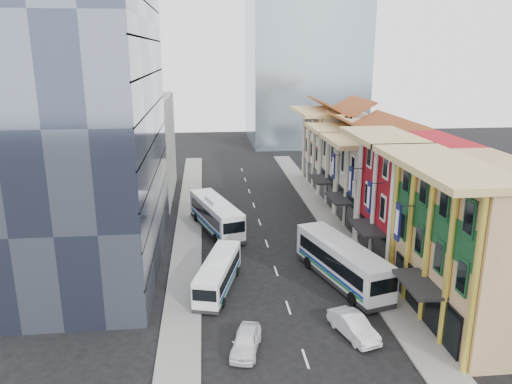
{
  "coord_description": "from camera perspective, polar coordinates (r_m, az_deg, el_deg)",
  "views": [
    {
      "loc": [
        -6.34,
        -27.73,
        19.94
      ],
      "look_at": [
        -1.14,
        22.27,
        5.73
      ],
      "focal_mm": 35.0,
      "sensor_mm": 36.0,
      "label": 1
    }
  ],
  "objects": [
    {
      "name": "shophouse_tan",
      "position": [
        40.98,
        24.39,
        -5.58
      ],
      "size": [
        8.0,
        14.0,
        12.0
      ],
      "primitive_type": "cube",
      "color": "tan",
      "rests_on": "ground"
    },
    {
      "name": "bus_left_far",
      "position": [
        57.42,
        -4.61,
        -2.56
      ],
      "size": [
        6.21,
        12.27,
        3.84
      ],
      "primitive_type": null,
      "rotation": [
        0.0,
        0.0,
        0.3
      ],
      "color": "silver",
      "rests_on": "ground"
    },
    {
      "name": "shophouse_red",
      "position": [
        51.08,
        17.79,
        -0.83
      ],
      "size": [
        8.0,
        10.0,
        12.0
      ],
      "primitive_type": "cube",
      "color": "maroon",
      "rests_on": "ground"
    },
    {
      "name": "sidewalk_right",
      "position": [
        55.57,
        10.01,
        -5.42
      ],
      "size": [
        3.0,
        90.0,
        0.15
      ],
      "primitive_type": "cube",
      "color": "slate",
      "rests_on": "ground"
    },
    {
      "name": "bus_left_near",
      "position": [
        43.66,
        -4.34,
        -9.22
      ],
      "size": [
        4.57,
        9.73,
        3.04
      ],
      "primitive_type": null,
      "rotation": [
        0.0,
        0.0,
        -0.26
      ],
      "color": "white",
      "rests_on": "ground"
    },
    {
      "name": "office_tower",
      "position": [
        48.19,
        -18.93,
        9.06
      ],
      "size": [
        12.0,
        26.0,
        30.0
      ],
      "primitive_type": "cube",
      "color": "#363E55",
      "rests_on": "ground"
    },
    {
      "name": "ground",
      "position": [
        34.74,
        6.02,
        -19.34
      ],
      "size": [
        200.0,
        200.0,
        0.0
      ],
      "primitive_type": "plane",
      "color": "black",
      "rests_on": "ground"
    },
    {
      "name": "shophouse_cream_near",
      "position": [
        59.82,
        14.15,
        0.83
      ],
      "size": [
        8.0,
        9.0,
        10.0
      ],
      "primitive_type": "cube",
      "color": "beige",
      "rests_on": "ground"
    },
    {
      "name": "shophouse_cream_mid",
      "position": [
        68.09,
        11.61,
        2.78
      ],
      "size": [
        8.0,
        9.0,
        10.0
      ],
      "primitive_type": "cube",
      "color": "beige",
      "rests_on": "ground"
    },
    {
      "name": "sidewalk_left",
      "position": [
        53.6,
        -7.87,
        -6.13
      ],
      "size": [
        3.0,
        90.0,
        0.15
      ],
      "primitive_type": "cube",
      "color": "slate",
      "rests_on": "ground"
    },
    {
      "name": "sedan_left",
      "position": [
        35.76,
        -1.16,
        -16.69
      ],
      "size": [
        2.79,
        4.68,
        1.49
      ],
      "primitive_type": "imported",
      "rotation": [
        0.0,
        0.0,
        -0.25
      ],
      "color": "white",
      "rests_on": "ground"
    },
    {
      "name": "bus_right",
      "position": [
        45.33,
        9.81,
        -7.79
      ],
      "size": [
        6.2,
        12.76,
        3.99
      ],
      "primitive_type": null,
      "rotation": [
        0.0,
        0.0,
        0.28
      ],
      "color": "silver",
      "rests_on": "ground"
    },
    {
      "name": "shophouse_cream_far",
      "position": [
        77.84,
        9.35,
        4.88
      ],
      "size": [
        8.0,
        12.0,
        11.0
      ],
      "primitive_type": "cube",
      "color": "beige",
      "rests_on": "ground"
    },
    {
      "name": "office_block_far",
      "position": [
        71.58,
        -13.65,
        4.92
      ],
      "size": [
        10.0,
        18.0,
        14.0
      ],
      "primitive_type": "cube",
      "color": "gray",
      "rests_on": "ground"
    },
    {
      "name": "sedan_right",
      "position": [
        38.03,
        11.08,
        -14.79
      ],
      "size": [
        3.0,
        5.03,
        1.57
      ],
      "primitive_type": "imported",
      "rotation": [
        0.0,
        0.0,
        0.3
      ],
      "color": "silver",
      "rests_on": "ground"
    }
  ]
}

